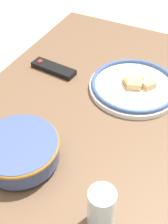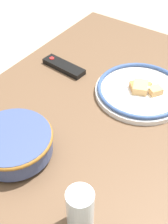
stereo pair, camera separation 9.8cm
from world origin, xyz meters
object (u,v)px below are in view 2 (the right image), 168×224
(food_plate, at_px, (141,90))
(tv_remote, at_px, (64,66))
(noodle_bowl, at_px, (13,143))
(drinking_glass, at_px, (80,210))

(food_plate, relative_size, tv_remote, 1.73)
(noodle_bowl, xyz_separation_m, tv_remote, (0.42, 0.14, -0.04))
(tv_remote, distance_m, drinking_glass, 0.65)
(tv_remote, bearing_deg, food_plate, -79.85)
(noodle_bowl, height_order, food_plate, noodle_bowl)
(noodle_bowl, xyz_separation_m, food_plate, (0.45, -0.17, -0.03))
(food_plate, xyz_separation_m, drinking_glass, (-0.52, -0.10, 0.05))
(tv_remote, height_order, drinking_glass, drinking_glass)
(noodle_bowl, relative_size, drinking_glass, 1.82)
(drinking_glass, bearing_deg, noodle_bowl, 75.89)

